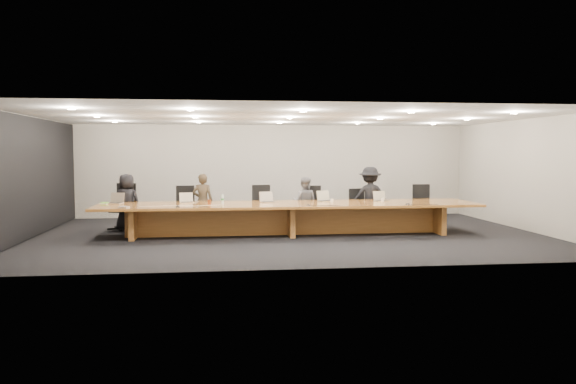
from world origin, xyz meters
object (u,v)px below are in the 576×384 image
at_px(chair_far_left, 123,206).
at_px(laptop_b, 187,198).
at_px(chair_mid_right, 313,206).
at_px(laptop_d, 326,196).
at_px(mic_right, 408,204).
at_px(paper_cup_far, 383,200).
at_px(laptop_e, 382,196).
at_px(person_b, 203,201).
at_px(person_d, 370,197).
at_px(chair_right, 359,207).
at_px(mic_center, 309,205).
at_px(chair_left, 186,207).
at_px(conference_table, 290,213).
at_px(water_bottle, 222,199).
at_px(mic_left, 178,206).
at_px(av_box, 124,207).
at_px(amber_mug, 209,202).
at_px(person_a, 127,202).
at_px(chair_far_right, 424,205).
at_px(laptop_a, 115,198).
at_px(chair_mid_left, 263,206).
at_px(paper_cup_near, 332,201).
at_px(laptop_c, 268,197).
at_px(person_c, 305,202).

distance_m(chair_far_left, laptop_b, 1.89).
relative_size(chair_mid_right, laptop_d, 3.19).
bearing_deg(laptop_b, mic_right, -23.41).
bearing_deg(mic_right, paper_cup_far, 115.73).
bearing_deg(laptop_d, laptop_e, -26.86).
relative_size(person_b, person_d, 0.90).
distance_m(person_d, laptop_b, 4.79).
distance_m(chair_right, person_d, 0.42).
bearing_deg(mic_center, chair_left, 146.63).
bearing_deg(conference_table, water_bottle, 178.50).
height_order(chair_right, mic_left, chair_right).
bearing_deg(laptop_e, chair_right, 92.71).
height_order(chair_far_left, mic_left, chair_far_left).
bearing_deg(av_box, amber_mug, 42.88).
distance_m(person_a, paper_cup_far, 6.39).
bearing_deg(mic_left, laptop_b, 81.51).
height_order(chair_far_right, laptop_b, chair_far_right).
relative_size(laptop_a, av_box, 1.64).
relative_size(chair_mid_left, mic_center, 10.24).
bearing_deg(paper_cup_near, mic_right, -24.34).
bearing_deg(chair_left, laptop_c, -31.50).
relative_size(chair_mid_right, laptop_a, 3.24).
relative_size(person_d, av_box, 7.60).
relative_size(chair_left, laptop_b, 3.51).
bearing_deg(person_b, chair_far_right, -170.19).
distance_m(chair_far_right, water_bottle, 5.55).
height_order(chair_mid_left, chair_mid_right, chair_mid_left).
bearing_deg(chair_mid_right, person_b, -174.88).
xyz_separation_m(laptop_a, laptop_b, (1.68, 0.04, -0.01)).
bearing_deg(chair_far_left, laptop_b, -13.14).
bearing_deg(chair_far_right, conference_table, -161.61).
relative_size(chair_far_right, person_c, 0.85).
height_order(conference_table, chair_far_left, chair_far_left).
distance_m(chair_left, laptop_d, 3.60).
distance_m(chair_right, person_a, 6.01).
distance_m(chair_left, person_d, 4.82).
xyz_separation_m(conference_table, chair_far_right, (3.81, 1.27, 0.04)).
bearing_deg(paper_cup_far, laptop_c, 176.96).
bearing_deg(person_d, mic_right, 107.25).
height_order(chair_left, laptop_c, chair_left).
xyz_separation_m(chair_far_right, person_a, (-7.78, -0.08, 0.15)).
xyz_separation_m(chair_right, person_d, (0.26, -0.16, 0.29)).
height_order(chair_far_right, av_box, chair_far_right).
bearing_deg(mic_left, mic_center, -0.03).
height_order(laptop_a, paper_cup_near, laptop_a).
xyz_separation_m(chair_left, chair_right, (4.56, 0.03, -0.06)).
xyz_separation_m(chair_right, paper_cup_near, (-0.98, -1.22, 0.29)).
xyz_separation_m(conference_table, person_a, (-3.97, 1.19, 0.20)).
distance_m(person_c, laptop_e, 2.03).
bearing_deg(conference_table, laptop_b, 170.06).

